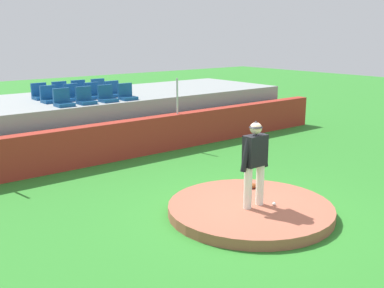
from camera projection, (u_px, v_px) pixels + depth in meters
name	position (u px, v px, depth m)	size (l,w,h in m)	color
ground_plane	(250.00, 214.00, 9.25)	(60.00, 60.00, 0.00)	#2C7C28
pitchers_mound	(250.00, 209.00, 9.23)	(3.31, 3.31, 0.20)	#A25943
pitcher	(255.00, 158.00, 8.89)	(0.74, 0.27, 1.72)	white
baseball	(274.00, 204.00, 9.14)	(0.07, 0.07, 0.07)	white
fielding_glove	(250.00, 186.00, 10.17)	(0.30, 0.20, 0.11)	brown
brick_barrier	(116.00, 141.00, 13.13)	(16.85, 0.40, 1.09)	#A02E23
fence_post_right	(177.00, 96.00, 14.23)	(0.06, 0.06, 1.11)	silver
bleacher_platform	(76.00, 120.00, 15.04)	(15.11, 4.15, 1.53)	gray
stadium_chair_0	(63.00, 101.00, 13.00)	(0.48, 0.44, 0.50)	#154C86
stadium_chair_1	(85.00, 99.00, 13.42)	(0.48, 0.44, 0.50)	#154C86
stadium_chair_2	(107.00, 96.00, 13.85)	(0.48, 0.44, 0.50)	#154C86
stadium_chair_3	(127.00, 95.00, 14.27)	(0.48, 0.44, 0.50)	#154C86
stadium_chair_4	(50.00, 97.00, 13.68)	(0.48, 0.44, 0.50)	#154C86
stadium_chair_5	(73.00, 95.00, 14.15)	(0.48, 0.44, 0.50)	#154C86
stadium_chair_6	(94.00, 93.00, 14.53)	(0.48, 0.44, 0.50)	#154C86
stadium_chair_7	(113.00, 92.00, 14.98)	(0.48, 0.44, 0.50)	#154C86
stadium_chair_8	(40.00, 94.00, 14.37)	(0.48, 0.44, 0.50)	#154C86
stadium_chair_9	(61.00, 92.00, 14.79)	(0.48, 0.44, 0.50)	#154C86
stadium_chair_10	(80.00, 91.00, 15.23)	(0.48, 0.44, 0.50)	#154C86
stadium_chair_11	(99.00, 89.00, 15.67)	(0.48, 0.44, 0.50)	#154C86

